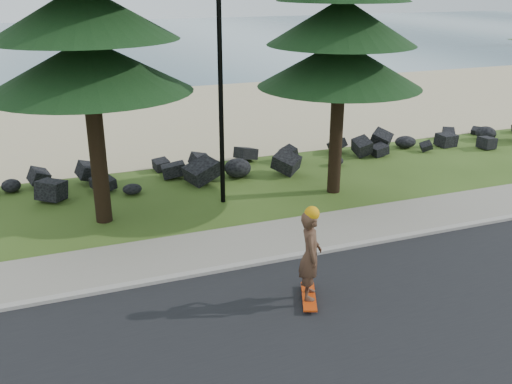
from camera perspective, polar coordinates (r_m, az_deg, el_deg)
ground at (r=14.35m, az=0.57°, el=-5.39°), size 160.00×160.00×0.00m
road at (r=10.87m, az=9.50°, el=-15.12°), size 160.00×7.00×0.02m
kerb at (r=13.58m, az=1.96°, el=-6.77°), size 160.00×0.20×0.10m
sidewalk at (r=14.50m, az=0.28°, el=-4.92°), size 160.00×2.00×0.08m
beach_sand at (r=27.64m, az=-10.46°, el=7.23°), size 160.00×15.00×0.01m
ocean at (r=63.48m, az=-16.89°, el=14.23°), size 160.00×58.00×0.01m
seawall_boulders at (r=19.28m, az=-5.47°, el=1.53°), size 60.00×2.40×1.10m
lamp_post at (r=16.05m, az=-3.62°, el=12.89°), size 0.25×0.14×8.14m
skateboarder at (r=11.61m, az=5.46°, el=-6.33°), size 0.68×1.15×2.11m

